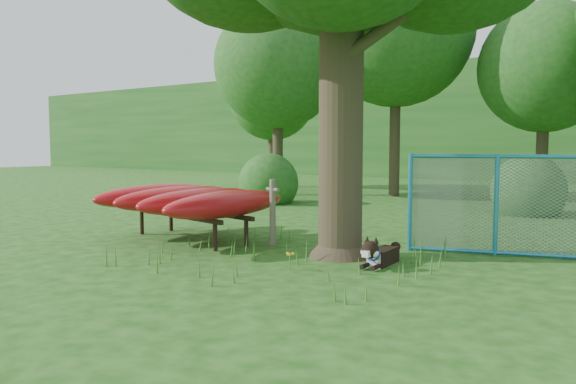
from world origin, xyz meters
The scene contains 13 objects.
ground centered at (0.00, 0.00, 0.00)m, with size 80.00×80.00×0.00m, color #17490E.
wooden_post centered at (-0.58, 1.84, 0.60)m, with size 0.31×0.14×1.14m.
kayak_rack centered at (-2.13, 1.41, 0.74)m, with size 3.04×3.26×0.96m.
husky_dog centered at (1.68, 1.35, 0.17)m, with size 0.29×1.07×0.47m.
fence_section centered at (2.80, 3.12, 0.79)m, with size 2.62×0.84×2.64m.
wildflower_clump centered at (0.80, 0.40, 0.21)m, with size 0.12×0.12×0.26m.
bg_tree_a centered at (-6.50, 10.00, 4.48)m, with size 4.40×4.40×6.70m.
bg_tree_b centered at (-3.00, 12.00, 5.61)m, with size 5.20×5.20×8.22m.
bg_tree_c centered at (1.50, 13.00, 4.11)m, with size 4.00×4.00×6.12m.
bg_tree_f centered at (-9.00, 13.00, 3.73)m, with size 3.60×3.60×5.55m.
shrub_left centered at (-5.00, 7.50, 0.00)m, with size 1.80×1.80×1.80m, color #1D511A.
shrub_mid centered at (2.00, 9.00, 0.00)m, with size 1.80×1.80×1.80m, color #1D511A.
wooded_hillside centered at (0.00, 28.00, 3.00)m, with size 80.00×12.00×6.00m, color #1D511A.
Camera 1 is at (5.19, -5.81, 1.70)m, focal length 35.00 mm.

